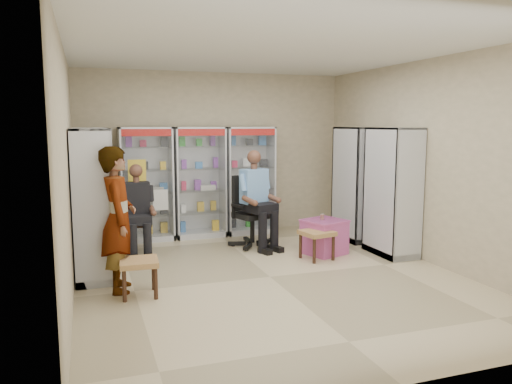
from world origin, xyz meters
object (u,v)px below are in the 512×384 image
object	(u,v)px
standing_man	(118,219)
cabinet_right_near	(392,192)
cabinet_back_mid	(200,182)
cabinet_back_left	(147,184)
cabinet_right_far	(356,184)
seated_shopkeeper	(253,202)
woven_stool_a	(317,245)
cabinet_left_far	(92,194)
pink_trunk	(324,237)
woven_stool_b	(139,278)
cabinet_left_near	(93,205)
wooden_chair	(137,223)
cabinet_back_right	(249,180)
office_chair	(252,211)

from	to	relation	value
standing_man	cabinet_right_near	bearing A→B (deg)	-80.14
cabinet_back_mid	standing_man	bearing A→B (deg)	-121.29
cabinet_back_left	cabinet_right_far	world-z (taller)	same
cabinet_back_mid	seated_shopkeeper	size ratio (longest dim) A/B	1.31
seated_shopkeeper	woven_stool_a	size ratio (longest dim) A/B	3.44
cabinet_left_far	cabinet_back_left	bearing A→B (deg)	135.00
pink_trunk	cabinet_back_left	bearing A→B (deg)	143.75
woven_stool_a	woven_stool_b	size ratio (longest dim) A/B	0.99
cabinet_left_near	wooden_chair	bearing A→B (deg)	152.39
pink_trunk	cabinet_left_near	bearing A→B (deg)	-177.30
cabinet_back_mid	cabinet_back_right	bearing A→B (deg)	0.00
woven_stool_a	woven_stool_b	bearing A→B (deg)	-163.88
woven_stool_a	standing_man	world-z (taller)	standing_man
cabinet_right_far	woven_stool_a	xyz separation A→B (m)	(-1.24, -1.00, -0.78)
cabinet_left_far	cabinet_back_mid	bearing A→B (deg)	116.32
cabinet_right_near	standing_man	xyz separation A→B (m)	(-4.18, -0.40, -0.10)
cabinet_back_left	pink_trunk	world-z (taller)	cabinet_back_left
standing_man	woven_stool_a	bearing A→B (deg)	-75.86
cabinet_left_near	woven_stool_b	xyz separation A→B (m)	(0.48, -0.89, -0.78)
cabinet_right_far	woven_stool_b	bearing A→B (deg)	114.20
cabinet_left_near	office_chair	size ratio (longest dim) A/B	1.67
cabinet_right_far	cabinet_right_near	bearing A→B (deg)	-180.00
seated_shopkeeper	standing_man	xyz separation A→B (m)	(-2.27, -1.55, 0.13)
cabinet_right_far	pink_trunk	distance (m)	1.43
woven_stool_a	office_chair	bearing A→B (deg)	121.49
cabinet_back_right	seated_shopkeeper	xyz separation A→B (m)	(-0.28, -1.08, -0.24)
cabinet_left_far	wooden_chair	distance (m)	0.89
cabinet_right_near	seated_shopkeeper	world-z (taller)	cabinet_right_near
cabinet_back_left	cabinet_right_near	xyz separation A→B (m)	(3.53, -2.23, 0.00)
cabinet_left_far	pink_trunk	bearing A→B (deg)	74.92
cabinet_back_mid	cabinet_left_far	bearing A→B (deg)	-153.68
cabinet_back_right	office_chair	bearing A→B (deg)	-105.33
office_chair	pink_trunk	xyz separation A→B (m)	(0.93, -0.84, -0.32)
cabinet_back_mid	cabinet_left_far	xyz separation A→B (m)	(-1.88, -0.93, 0.00)
cabinet_left_far	seated_shopkeeper	bearing A→B (deg)	86.65
cabinet_right_near	cabinet_left_near	size ratio (longest dim) A/B	1.00
seated_shopkeeper	woven_stool_a	xyz separation A→B (m)	(0.67, -1.05, -0.54)
cabinet_right_far	office_chair	world-z (taller)	cabinet_right_far
cabinet_left_near	cabinet_right_near	bearing A→B (deg)	87.43
cabinet_left_near	woven_stool_a	bearing A→B (deg)	88.29
cabinet_left_far	seated_shopkeeper	size ratio (longest dim) A/B	1.31
office_chair	cabinet_right_far	bearing A→B (deg)	-20.83
woven_stool_a	standing_man	bearing A→B (deg)	-170.21
woven_stool_a	cabinet_back_right	bearing A→B (deg)	100.38
cabinet_right_far	seated_shopkeeper	bearing A→B (deg)	88.48
cabinet_left_far	pink_trunk	size ratio (longest dim) A/B	3.51
cabinet_back_right	cabinet_left_far	world-z (taller)	same
woven_stool_b	cabinet_back_mid	bearing A→B (deg)	64.43
cabinet_left_near	seated_shopkeeper	distance (m)	2.73
cabinet_left_near	pink_trunk	distance (m)	3.55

